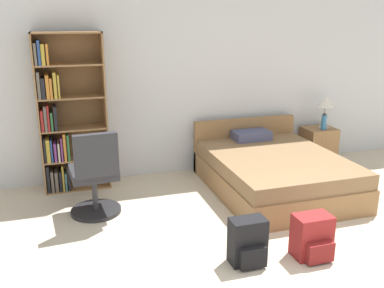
# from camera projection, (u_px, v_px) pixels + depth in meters

# --- Properties ---
(wall_back) EXTENTS (9.00, 0.06, 2.60)m
(wall_back) POSITION_uv_depth(u_px,v_px,m) (200.00, 77.00, 5.77)
(wall_back) COLOR silver
(wall_back) RESTS_ON ground_plane
(bookshelf) EXTENTS (0.80, 0.33, 1.92)m
(bookshelf) POSITION_uv_depth(u_px,v_px,m) (64.00, 118.00, 5.16)
(bookshelf) COLOR olive
(bookshelf) RESTS_ON ground_plane
(bed) EXTENTS (1.49, 1.92, 0.72)m
(bed) POSITION_uv_depth(u_px,v_px,m) (272.00, 171.00, 5.32)
(bed) COLOR olive
(bed) RESTS_ON ground_plane
(office_chair) EXTENTS (0.55, 0.61, 0.97)m
(office_chair) POSITION_uv_depth(u_px,v_px,m) (95.00, 177.00, 4.55)
(office_chair) COLOR #232326
(office_chair) RESTS_ON ground_plane
(nightstand) EXTENTS (0.44, 0.41, 0.52)m
(nightstand) POSITION_uv_depth(u_px,v_px,m) (318.00, 145.00, 6.32)
(nightstand) COLOR olive
(nightstand) RESTS_ON ground_plane
(table_lamp) EXTENTS (0.24, 0.24, 0.47)m
(table_lamp) POSITION_uv_depth(u_px,v_px,m) (326.00, 103.00, 6.15)
(table_lamp) COLOR #B2B2B7
(table_lamp) RESTS_ON nightstand
(water_bottle) EXTENTS (0.07, 0.07, 0.24)m
(water_bottle) POSITION_uv_depth(u_px,v_px,m) (324.00, 122.00, 6.13)
(water_bottle) COLOR teal
(water_bottle) RESTS_ON nightstand
(backpack_red) EXTENTS (0.33, 0.29, 0.40)m
(backpack_red) POSITION_uv_depth(u_px,v_px,m) (313.00, 237.00, 3.82)
(backpack_red) COLOR maroon
(backpack_red) RESTS_ON ground_plane
(backpack_black) EXTENTS (0.31, 0.25, 0.42)m
(backpack_black) POSITION_uv_depth(u_px,v_px,m) (248.00, 243.00, 3.72)
(backpack_black) COLOR black
(backpack_black) RESTS_ON ground_plane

